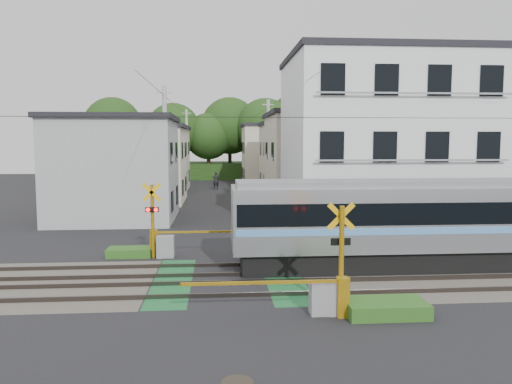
{
  "coord_description": "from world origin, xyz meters",
  "views": [
    {
      "loc": [
        -0.35,
        -16.72,
        4.72
      ],
      "look_at": [
        1.33,
        5.0,
        2.53
      ],
      "focal_mm": 35.0,
      "sensor_mm": 36.0,
      "label": 1
    }
  ],
  "objects": [
    {
      "name": "ground",
      "position": [
        0.0,
        0.0,
        0.0
      ],
      "size": [
        120.0,
        120.0,
        0.0
      ],
      "primitive_type": "plane",
      "color": "black"
    },
    {
      "name": "tree_hill",
      "position": [
        1.89,
        47.46,
        5.53
      ],
      "size": [
        40.0,
        13.69,
        11.98
      ],
      "color": "#203E14",
      "rests_on": "ground"
    },
    {
      "name": "pedestrian",
      "position": [
        -0.52,
        33.33,
        0.89
      ],
      "size": [
        0.74,
        0.58,
        1.78
      ],
      "primitive_type": "imported",
      "rotation": [
        0.0,
        0.0,
        3.4
      ],
      "color": "black",
      "rests_on": "ground"
    },
    {
      "name": "crossing_signal_near",
      "position": [
        2.59,
        -3.65,
        0.71
      ],
      "size": [
        4.74,
        0.65,
        3.09
      ],
      "color": "#F2AE0C",
      "rests_on": "ground"
    },
    {
      "name": "utility_poles",
      "position": [
        -1.05,
        23.01,
        4.08
      ],
      "size": [
        7.9,
        42.0,
        8.0
      ],
      "color": "#A5A5A0",
      "rests_on": "ground"
    },
    {
      "name": "crossing_signal_far",
      "position": [
        -2.59,
        3.65,
        0.71
      ],
      "size": [
        4.74,
        0.65,
        3.09
      ],
      "color": "#F2AE0C",
      "rests_on": "ground"
    },
    {
      "name": "apartment_block",
      "position": [
        8.5,
        9.49,
        4.66
      ],
      "size": [
        10.2,
        8.36,
        9.3
      ],
      "color": "white",
      "rests_on": "ground"
    },
    {
      "name": "houses_row",
      "position": [
        0.25,
        25.92,
        3.24
      ],
      "size": [
        22.07,
        31.35,
        6.8
      ],
      "color": "#9EA1A3",
      "rests_on": "ground"
    },
    {
      "name": "catenary",
      "position": [
        6.0,
        0.03,
        3.7
      ],
      "size": [
        60.0,
        5.04,
        7.0
      ],
      "color": "#2D2D33",
      "rests_on": "ground"
    },
    {
      "name": "track_bed",
      "position": [
        0.0,
        0.0,
        0.04
      ],
      "size": [
        120.0,
        120.0,
        0.14
      ],
      "color": "#47423A",
      "rests_on": "ground"
    },
    {
      "name": "manhole_cover",
      "position": [
        0.0,
        -7.36,
        0.01
      ],
      "size": [
        0.65,
        0.65,
        0.02
      ],
      "primitive_type": "cylinder",
      "color": "#2D261E",
      "rests_on": "ground"
    },
    {
      "name": "weed_patches",
      "position": [
        1.76,
        -0.09,
        0.18
      ],
      "size": [
        10.25,
        8.8,
        0.4
      ],
      "color": "#2D5E1E",
      "rests_on": "ground"
    }
  ]
}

